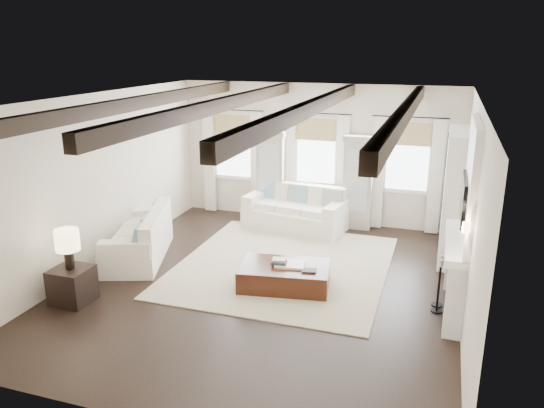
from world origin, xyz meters
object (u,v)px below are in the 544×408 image
(side_table_back, at_px, (269,206))
(side_table_front, at_px, (72,285))
(sofa_back, at_px, (296,211))
(sofa_left, at_px, (141,239))
(ottoman, at_px, (285,276))

(side_table_back, bearing_deg, side_table_front, -107.80)
(sofa_back, distance_m, sofa_left, 3.59)
(ottoman, xyz_separation_m, side_table_back, (-1.47, 3.52, 0.11))
(ottoman, xyz_separation_m, side_table_front, (-3.11, -1.59, 0.09))
(sofa_left, bearing_deg, sofa_back, 48.29)
(sofa_back, xyz_separation_m, sofa_left, (-2.39, -2.68, -0.02))
(side_table_front, bearing_deg, sofa_back, 62.45)
(sofa_left, bearing_deg, side_table_back, 62.96)
(sofa_left, height_order, side_table_front, sofa_left)
(ottoman, height_order, side_table_front, side_table_front)
(ottoman, relative_size, side_table_back, 2.49)
(sofa_back, xyz_separation_m, side_table_back, (-0.80, 0.44, -0.09))
(sofa_back, relative_size, side_table_front, 4.09)
(sofa_back, height_order, ottoman, sofa_back)
(ottoman, relative_size, side_table_front, 2.60)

